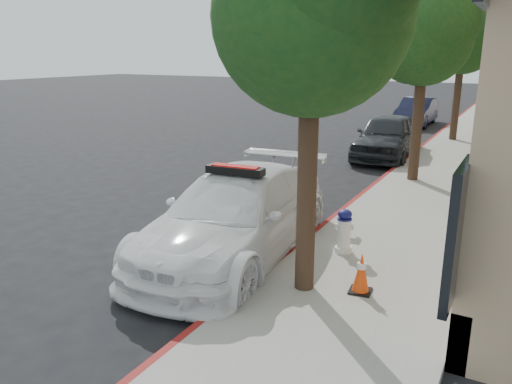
{
  "coord_description": "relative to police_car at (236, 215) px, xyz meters",
  "views": [
    {
      "loc": [
        5.72,
        -8.73,
        3.77
      ],
      "look_at": [
        0.98,
        -0.1,
        1.0
      ],
      "focal_mm": 35.0,
      "sensor_mm": 36.0,
      "label": 1
    }
  ],
  "objects": [
    {
      "name": "sidewalk",
      "position": [
        2.5,
        11.11,
        -0.74
      ],
      "size": [
        3.2,
        50.0,
        0.15
      ],
      "primitive_type": "cube",
      "color": "gray",
      "rests_on": "ground"
    },
    {
      "name": "curb_strip",
      "position": [
        0.96,
        11.11,
        -0.74
      ],
      "size": [
        0.12,
        50.0,
        0.15
      ],
      "primitive_type": "cube",
      "color": "maroon",
      "rests_on": "ground"
    },
    {
      "name": "tree_mid",
      "position": [
        1.83,
        7.09,
        3.35
      ],
      "size": [
        2.77,
        2.64,
        5.43
      ],
      "color": "black",
      "rests_on": "sidewalk"
    },
    {
      "name": "ground",
      "position": [
        -1.1,
        1.11,
        -0.81
      ],
      "size": [
        120.0,
        120.0,
        0.0
      ],
      "primitive_type": "plane",
      "color": "black",
      "rests_on": "ground"
    },
    {
      "name": "tree_near",
      "position": [
        1.83,
        -0.91,
        3.46
      ],
      "size": [
        2.92,
        2.82,
        5.62
      ],
      "color": "black",
      "rests_on": "sidewalk"
    },
    {
      "name": "fire_hydrant",
      "position": [
        1.86,
        0.8,
        -0.25
      ],
      "size": [
        0.35,
        0.32,
        0.84
      ],
      "rotation": [
        0.0,
        0.0,
        0.17
      ],
      "color": "white",
      "rests_on": "sidewalk"
    },
    {
      "name": "police_car",
      "position": [
        0.0,
        0.0,
        0.0
      ],
      "size": [
        2.75,
        5.75,
        1.77
      ],
      "rotation": [
        0.0,
        0.0,
        0.09
      ],
      "color": "white",
      "rests_on": "ground"
    },
    {
      "name": "tree_far",
      "position": [
        1.83,
        15.09,
        3.57
      ],
      "size": [
        3.1,
        3.0,
        5.81
      ],
      "color": "black",
      "rests_on": "sidewalk"
    },
    {
      "name": "parked_car_mid",
      "position": [
        0.1,
        10.53,
        -0.0
      ],
      "size": [
        2.22,
        4.85,
        1.61
      ],
      "primitive_type": "imported",
      "rotation": [
        0.0,
        0.0,
        0.07
      ],
      "color": "#202428",
      "rests_on": "ground"
    },
    {
      "name": "parked_car_far",
      "position": [
        -0.72,
        19.85,
        -0.09
      ],
      "size": [
        1.55,
        4.39,
        1.44
      ],
      "primitive_type": "imported",
      "rotation": [
        0.0,
        0.0,
        0.01
      ],
      "color": "black",
      "rests_on": "ground"
    },
    {
      "name": "traffic_cone",
      "position": [
        2.64,
        -0.62,
        -0.34
      ],
      "size": [
        0.37,
        0.37,
        0.65
      ],
      "rotation": [
        0.0,
        0.0,
        0.11
      ],
      "color": "black",
      "rests_on": "sidewalk"
    }
  ]
}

